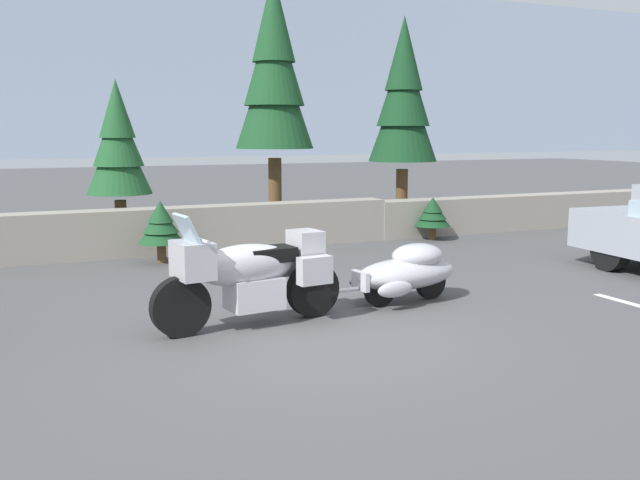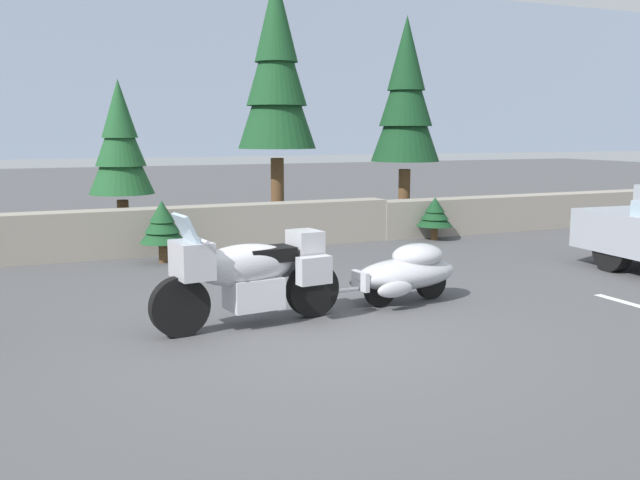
% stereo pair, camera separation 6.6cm
% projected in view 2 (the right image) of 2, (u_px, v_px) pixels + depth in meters
% --- Properties ---
extents(ground_plane, '(80.00, 80.00, 0.00)m').
position_uv_depth(ground_plane, '(314.00, 337.00, 7.56)').
color(ground_plane, '#4C4C4F').
extents(stone_guard_wall, '(24.00, 0.60, 0.84)m').
position_uv_depth(stone_guard_wall, '(214.00, 229.00, 13.11)').
color(stone_guard_wall, gray).
rests_on(stone_guard_wall, ground).
extents(distant_ridgeline, '(240.00, 80.00, 16.00)m').
position_uv_depth(distant_ridgeline, '(34.00, 88.00, 93.40)').
color(distant_ridgeline, '#99A8BF').
rests_on(distant_ridgeline, ground).
extents(touring_motorcycle, '(2.31, 0.91, 1.33)m').
position_uv_depth(touring_motorcycle, '(249.00, 272.00, 7.91)').
color(touring_motorcycle, black).
rests_on(touring_motorcycle, ground).
extents(car_shaped_trailer, '(2.23, 0.90, 0.76)m').
position_uv_depth(car_shaped_trailer, '(407.00, 271.00, 9.06)').
color(car_shaped_trailer, black).
rests_on(car_shaped_trailer, ground).
extents(pine_tree_tall, '(1.72, 1.72, 5.62)m').
position_uv_depth(pine_tree_tall, '(276.00, 71.00, 15.26)').
color(pine_tree_tall, brown).
rests_on(pine_tree_tall, ground).
extents(pine_tree_secondary, '(1.21, 1.21, 3.17)m').
position_uv_depth(pine_tree_secondary, '(120.00, 143.00, 13.14)').
color(pine_tree_secondary, brown).
rests_on(pine_tree_secondary, ground).
extents(pine_tree_far_right, '(1.54, 1.54, 4.73)m').
position_uv_depth(pine_tree_far_right, '(406.00, 97.00, 15.57)').
color(pine_tree_far_right, brown).
rests_on(pine_tree_far_right, ground).
extents(pine_sapling_near, '(0.78, 0.78, 1.06)m').
position_uv_depth(pine_sapling_near, '(162.00, 224.00, 11.79)').
color(pine_sapling_near, brown).
rests_on(pine_sapling_near, ground).
extents(pine_sapling_farther, '(0.74, 0.74, 0.88)m').
position_uv_depth(pine_sapling_farther, '(435.00, 213.00, 14.31)').
color(pine_sapling_farther, brown).
rests_on(pine_sapling_farther, ground).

